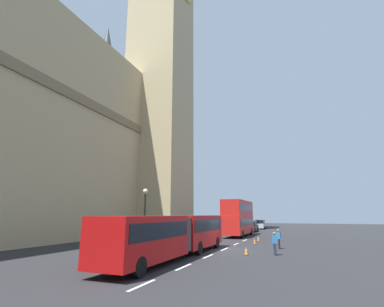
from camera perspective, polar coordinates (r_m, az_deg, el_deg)
The scene contains 13 objects.
ground_plane at distance 25.62m, azimuth 6.29°, elevation -18.91°, with size 160.00×160.00×0.00m, color #262628.
lane_centre_marking at distance 21.82m, azimuth 3.35°, elevation -20.12°, with size 29.80×0.16×0.01m.
clock_tower at distance 60.23m, azimuth -6.10°, elevation 25.06°, with size 10.80×10.80×74.78m.
articulated_bus at distance 20.90m, azimuth -3.53°, elevation -15.67°, with size 15.93×2.54×2.90m.
double_decker_bus at distance 41.38m, azimuth 9.39°, elevation -12.50°, with size 10.31×2.54×4.90m.
sedan_lead at distance 51.89m, azimuth 11.99°, elevation -14.31°, with size 4.40×1.86×1.85m.
sedan_trailing at distance 62.12m, azimuth 13.74°, elevation -13.85°, with size 4.40×1.86×1.85m.
traffic_cone_west at distance 22.83m, azimuth 10.94°, elevation -18.87°, with size 0.36×0.36×0.58m.
traffic_cone_middle at distance 30.85m, azimuth 12.60°, elevation -17.03°, with size 0.36×0.36×0.58m.
traffic_cone_east at distance 34.04m, azimuth 13.33°, elevation -16.52°, with size 0.36×0.36×0.58m.
street_lamp at distance 25.90m, azimuth -9.61°, elevation -11.96°, with size 0.44×0.44×5.27m.
pedestrian_near_cones at distance 22.95m, azimuth 16.44°, elevation -16.99°, with size 0.35×0.45×1.69m.
pedestrian_by_kerb at distance 27.16m, azimuth 17.17°, elevation -16.14°, with size 0.36×0.44×1.69m.
Camera 1 is at (-24.53, -6.75, 2.99)m, focal length 26.25 mm.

